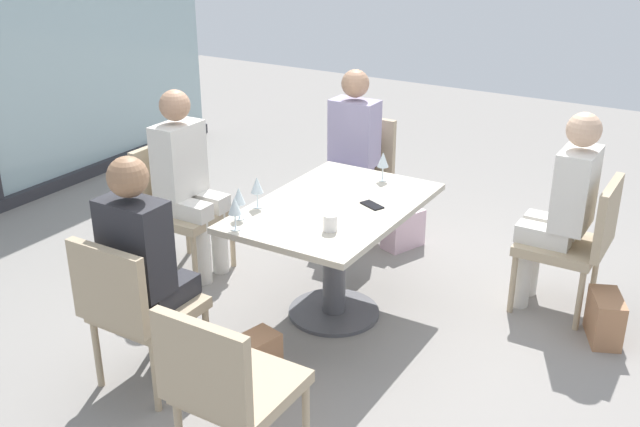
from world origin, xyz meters
The scene contains 20 objects.
ground_plane centered at (0.00, 0.00, 0.00)m, with size 12.00×12.00×0.00m, color gray.
dining_table_main centered at (0.00, 0.00, 0.54)m, with size 1.29×0.85×0.73m.
chair_front_right centered at (0.78, -1.22, 0.50)m, with size 0.46×0.50×0.87m.
chair_far_right centered at (1.17, 0.48, 0.50)m, with size 0.50×0.46×0.87m.
chair_far_left centered at (-1.17, 0.48, 0.50)m, with size 0.50×0.46×0.87m.
chair_near_window centered at (0.00, 1.22, 0.50)m, with size 0.46×0.51×0.87m.
chair_side_end centered at (-1.45, -0.32, 0.50)m, with size 0.50×0.46×0.87m.
person_front_right centered at (0.78, -1.11, 0.70)m, with size 0.34×0.39×1.26m.
person_far_right centered at (1.06, 0.48, 0.70)m, with size 0.39×0.34×1.26m.
person_far_left centered at (-1.06, 0.48, 0.70)m, with size 0.39×0.34×1.26m.
person_near_window centered at (0.00, 1.11, 0.70)m, with size 0.34×0.39×1.26m.
wine_glass_0 centered at (0.50, -0.06, 0.86)m, with size 0.07×0.07×0.18m.
wine_glass_1 centered at (-0.27, 0.36, 0.86)m, with size 0.07×0.07×0.18m.
wine_glass_2 centered at (-0.45, 0.35, 0.86)m, with size 0.07×0.07×0.18m.
wine_glass_3 centered at (-0.58, 0.28, 0.86)m, with size 0.07×0.07×0.18m.
coffee_cup centered at (-0.33, -0.16, 0.78)m, with size 0.08×0.08×0.09m, color white.
cell_phone_on_table centered at (0.09, -0.20, 0.73)m, with size 0.07×0.14×0.01m, color black.
handbag_0 centered at (0.56, -1.48, 0.14)m, with size 0.30×0.16×0.28m, color #A3704C.
handbag_1 centered at (1.09, 0.05, 0.14)m, with size 0.30×0.16×0.28m, color beige.
handbag_2 centered at (-0.85, 0.00, 0.14)m, with size 0.30×0.16×0.28m, color #A3704C.
Camera 1 is at (-3.47, -1.99, 2.37)m, focal length 41.82 mm.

